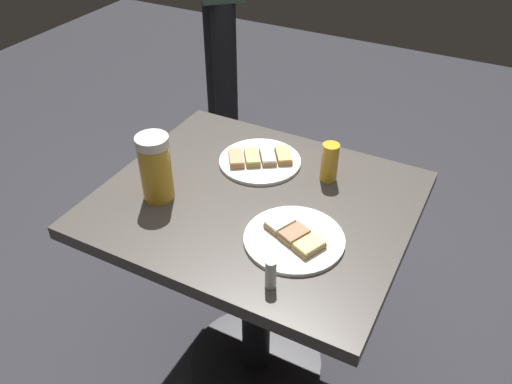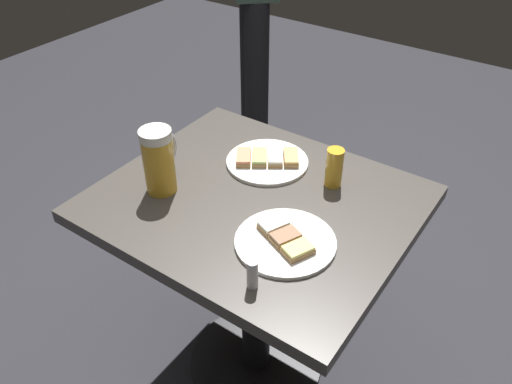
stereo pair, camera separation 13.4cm
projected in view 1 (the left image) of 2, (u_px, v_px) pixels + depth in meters
ground_plane at (256, 361)px, 1.77m from camera, size 6.00×6.00×0.00m
cafe_table at (256, 243)px, 1.44m from camera, size 0.67×0.79×0.70m
plate_near at (294, 238)px, 1.21m from camera, size 0.24×0.24×0.03m
plate_far at (260, 160)px, 1.48m from camera, size 0.23×0.23×0.03m
beer_mug at (156, 167)px, 1.31m from camera, size 0.14×0.08×0.18m
beer_glass_small at (330, 162)px, 1.38m from camera, size 0.05×0.05×0.11m
salt_shaker at (271, 274)px, 1.08m from camera, size 0.02×0.02×0.07m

